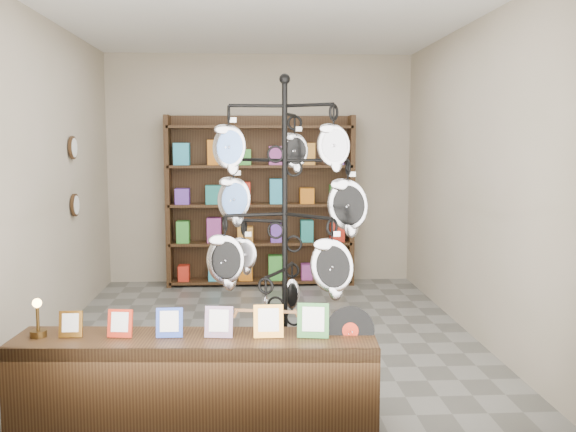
# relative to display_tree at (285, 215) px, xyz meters

# --- Properties ---
(ground) EXTENTS (5.00, 5.00, 0.00)m
(ground) POSITION_rel_display_tree_xyz_m (-0.12, 1.51, -1.35)
(ground) COLOR slate
(ground) RESTS_ON ground
(room_envelope) EXTENTS (5.00, 5.00, 5.00)m
(room_envelope) POSITION_rel_display_tree_xyz_m (-0.12, 1.51, 0.51)
(room_envelope) COLOR #B1A28E
(room_envelope) RESTS_ON ground
(display_tree) EXTENTS (1.23, 1.21, 2.33)m
(display_tree) POSITION_rel_display_tree_xyz_m (0.00, 0.00, 0.00)
(display_tree) COLOR black
(display_tree) RESTS_ON ground
(front_shelf) EXTENTS (2.40, 0.64, 0.84)m
(front_shelf) POSITION_rel_display_tree_xyz_m (-0.61, -0.39, -1.05)
(front_shelf) COLOR black
(front_shelf) RESTS_ON ground
(back_shelving) EXTENTS (2.42, 0.36, 2.20)m
(back_shelving) POSITION_rel_display_tree_xyz_m (-0.12, 3.80, -0.32)
(back_shelving) COLOR black
(back_shelving) RESTS_ON ground
(wall_clocks) EXTENTS (0.03, 0.24, 0.84)m
(wall_clocks) POSITION_rel_display_tree_xyz_m (-2.09, 2.31, 0.15)
(wall_clocks) COLOR black
(wall_clocks) RESTS_ON ground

